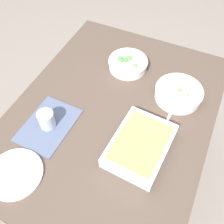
# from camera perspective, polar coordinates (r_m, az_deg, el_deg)

# --- Properties ---
(ground_plane) EXTENTS (6.00, 6.00, 0.00)m
(ground_plane) POSITION_cam_1_polar(r_m,az_deg,el_deg) (1.86, -0.00, -13.90)
(ground_plane) COLOR slate
(dining_table) EXTENTS (1.20, 0.90, 0.74)m
(dining_table) POSITION_cam_1_polar(r_m,az_deg,el_deg) (1.28, -0.00, -2.42)
(dining_table) COLOR #4C3D33
(dining_table) RESTS_ON ground_plane
(placemat) EXTENTS (0.28, 0.21, 0.00)m
(placemat) POSITION_cam_1_polar(r_m,az_deg,el_deg) (1.20, -13.76, -2.79)
(placemat) COLOR #4C5670
(placemat) RESTS_ON dining_table
(stew_bowl) EXTENTS (0.23, 0.23, 0.06)m
(stew_bowl) POSITION_cam_1_polar(r_m,az_deg,el_deg) (1.28, 14.40, 4.08)
(stew_bowl) COLOR silver
(stew_bowl) RESTS_ON dining_table
(broccoli_bowl) EXTENTS (0.21, 0.21, 0.07)m
(broccoli_bowl) POSITION_cam_1_polar(r_m,az_deg,el_deg) (1.39, 3.49, 10.62)
(broccoli_bowl) COLOR silver
(broccoli_bowl) RESTS_ON dining_table
(baking_dish) EXTENTS (0.31, 0.24, 0.06)m
(baking_dish) POSITION_cam_1_polar(r_m,az_deg,el_deg) (1.08, 6.20, -7.25)
(baking_dish) COLOR silver
(baking_dish) RESTS_ON dining_table
(drink_cup) EXTENTS (0.07, 0.07, 0.08)m
(drink_cup) POSITION_cam_1_polar(r_m,az_deg,el_deg) (1.17, -14.10, -1.78)
(drink_cup) COLOR #B2BCC6
(drink_cup) RESTS_ON dining_table
(side_plate) EXTENTS (0.22, 0.22, 0.01)m
(side_plate) POSITION_cam_1_polar(r_m,az_deg,el_deg) (1.12, -20.47, -12.56)
(side_plate) COLOR silver
(side_plate) RESTS_ON dining_table
(spoon_by_stew) EXTENTS (0.18, 0.03, 0.01)m
(spoon_by_stew) POSITION_cam_1_polar(r_m,az_deg,el_deg) (1.25, 13.01, 0.51)
(spoon_by_stew) COLOR silver
(spoon_by_stew) RESTS_ON dining_table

